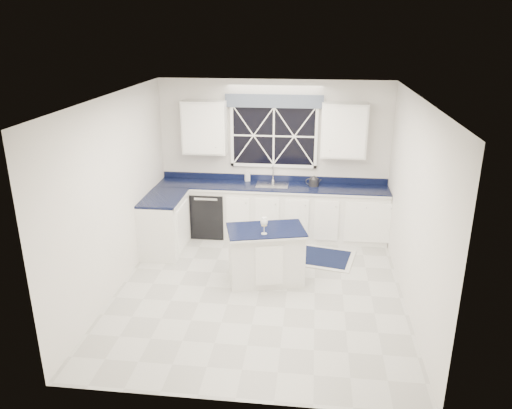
# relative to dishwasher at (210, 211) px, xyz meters

# --- Properties ---
(ground) EXTENTS (4.50, 4.50, 0.00)m
(ground) POSITION_rel_dishwasher_xyz_m (1.10, -1.95, -0.41)
(ground) COLOR #B3B3AE
(ground) RESTS_ON ground
(back_wall) EXTENTS (4.00, 0.10, 2.70)m
(back_wall) POSITION_rel_dishwasher_xyz_m (1.10, 0.30, 0.94)
(back_wall) COLOR silver
(back_wall) RESTS_ON ground
(base_cabinets) EXTENTS (3.99, 1.60, 0.90)m
(base_cabinets) POSITION_rel_dishwasher_xyz_m (0.77, -0.17, 0.04)
(base_cabinets) COLOR white
(base_cabinets) RESTS_ON ground
(countertop) EXTENTS (3.98, 0.64, 0.04)m
(countertop) POSITION_rel_dishwasher_xyz_m (1.10, 0.00, 0.51)
(countertop) COLOR black
(countertop) RESTS_ON base_cabinets
(dishwasher) EXTENTS (0.60, 0.58, 0.82)m
(dishwasher) POSITION_rel_dishwasher_xyz_m (0.00, 0.00, 0.00)
(dishwasher) COLOR black
(dishwasher) RESTS_ON ground
(window) EXTENTS (1.65, 0.09, 1.26)m
(window) POSITION_rel_dishwasher_xyz_m (1.10, 0.25, 1.42)
(window) COLOR black
(window) RESTS_ON ground
(upper_cabinets) EXTENTS (3.10, 0.34, 0.90)m
(upper_cabinets) POSITION_rel_dishwasher_xyz_m (1.10, 0.13, 1.49)
(upper_cabinets) COLOR white
(upper_cabinets) RESTS_ON ground
(faucet) EXTENTS (0.05, 0.20, 0.30)m
(faucet) POSITION_rel_dishwasher_xyz_m (1.10, 0.19, 0.69)
(faucet) COLOR #BCBCBF
(faucet) RESTS_ON countertop
(island) EXTENTS (1.22, 0.91, 0.81)m
(island) POSITION_rel_dishwasher_xyz_m (1.16, -1.65, -0.00)
(island) COLOR white
(island) RESTS_ON ground
(rug) EXTENTS (1.50, 1.09, 0.02)m
(rug) POSITION_rel_dishwasher_xyz_m (1.81, -0.77, -0.40)
(rug) COLOR beige
(rug) RESTS_ON ground
(kettle) EXTENTS (0.27, 0.17, 0.19)m
(kettle) POSITION_rel_dishwasher_xyz_m (1.81, 0.05, 0.62)
(kettle) COLOR #2B2B2D
(kettle) RESTS_ON countertop
(wine_glass) EXTENTS (0.10, 0.10, 0.24)m
(wine_glass) POSITION_rel_dishwasher_xyz_m (1.15, -1.82, 0.57)
(wine_glass) COLOR silver
(wine_glass) RESTS_ON island
(soap_bottle) EXTENTS (0.11, 0.11, 0.19)m
(soap_bottle) POSITION_rel_dishwasher_xyz_m (0.64, 0.22, 0.63)
(soap_bottle) COLOR silver
(soap_bottle) RESTS_ON countertop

